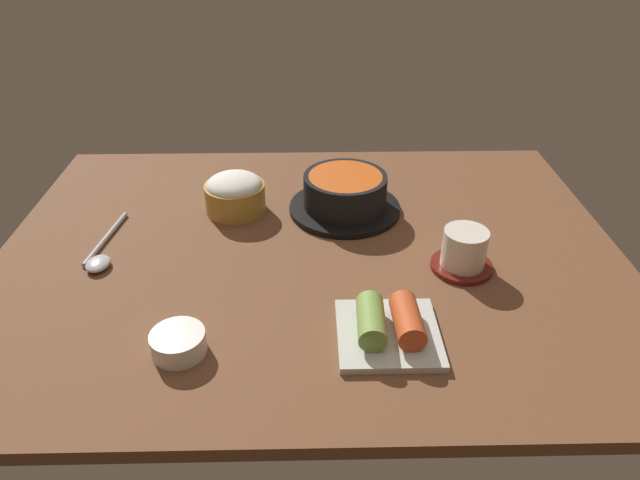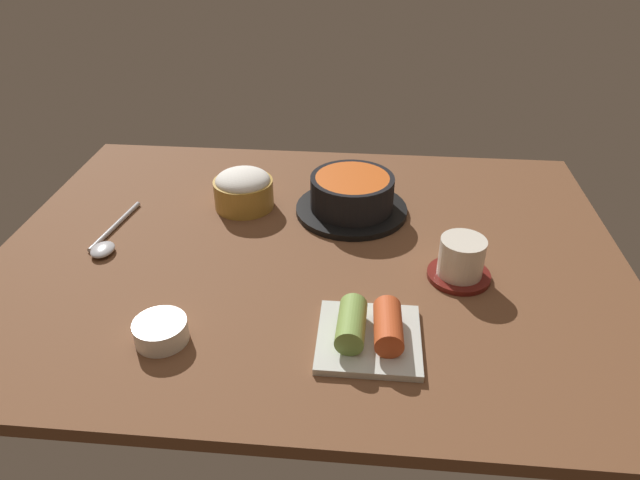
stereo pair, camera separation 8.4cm
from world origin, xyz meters
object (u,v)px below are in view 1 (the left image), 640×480
Objects in this scene: stone_pot at (343,194)px; kimchi_plate at (386,327)px; spoon at (98,255)px; tea_cup_with_saucer at (461,251)px; side_bowl_near at (175,342)px; rice_bowl at (233,193)px.

stone_pot reaches higher than kimchi_plate.
tea_cup_with_saucer is at bearing -3.97° from spoon.
side_bowl_near is at bearing -52.63° from spoon.
side_bowl_near is (-3.50, -35.93, -1.97)cm from rice_bowl.
tea_cup_with_saucer is 56.24cm from spoon.
rice_bowl reaches higher than side_bowl_near.
rice_bowl reaches higher than spoon.
tea_cup_with_saucer is at bearing 23.53° from side_bowl_near.
stone_pot is 1.86× the size of rice_bowl.
kimchi_plate is at bearing -55.54° from rice_bowl.
rice_bowl is at bearing 84.44° from side_bowl_near.
side_bowl_near is (-39.83, -17.34, -1.55)cm from tea_cup_with_saucer.
stone_pot is at bearing 132.93° from tea_cup_with_saucer.
kimchi_plate is at bearing -24.00° from spoon.
stone_pot is at bearing 57.11° from side_bowl_near.
kimchi_plate is (-13.13, -15.22, -1.35)cm from tea_cup_with_saucer.
rice_bowl is 40.81cm from tea_cup_with_saucer.
side_bowl_near is 0.38× the size of spoon.
stone_pot is 19.46cm from rice_bowl.
tea_cup_with_saucer is at bearing -27.09° from rice_bowl.
side_bowl_near is at bearing -175.45° from kimchi_plate.
side_bowl_near is at bearing -122.89° from stone_pot.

